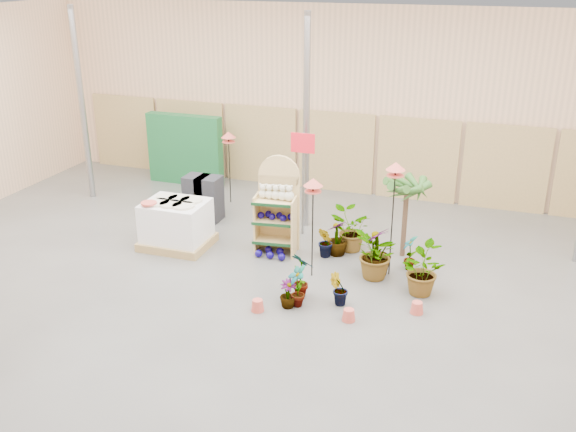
% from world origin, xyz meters
% --- Properties ---
extents(room, '(15.20, 12.10, 4.70)m').
position_xyz_m(room, '(0.00, 0.91, 2.21)').
color(room, '#50504C').
rests_on(room, ground).
extents(display_shelf, '(0.88, 0.62, 1.94)m').
position_xyz_m(display_shelf, '(-0.12, 2.08, 0.89)').
color(display_shelf, tan).
rests_on(display_shelf, ground).
extents(teddy_bears, '(0.72, 0.20, 0.32)m').
position_xyz_m(teddy_bears, '(-0.09, 1.99, 1.23)').
color(teddy_bears, beige).
rests_on(teddy_bears, display_shelf).
extents(gazing_balls_shelf, '(0.71, 0.24, 0.14)m').
position_xyz_m(gazing_balls_shelf, '(-0.12, 1.97, 0.77)').
color(gazing_balls_shelf, '#0C0459').
rests_on(gazing_balls_shelf, display_shelf).
extents(gazing_balls_floor, '(0.63, 0.39, 0.15)m').
position_xyz_m(gazing_balls_floor, '(-0.12, 1.72, 0.07)').
color(gazing_balls_floor, '#0C0459').
rests_on(gazing_balls_floor, ground).
extents(pallet_stack, '(1.34, 1.12, 0.99)m').
position_xyz_m(pallet_stack, '(-2.11, 1.58, 0.48)').
color(pallet_stack, '#A1844E').
rests_on(pallet_stack, ground).
extents(charcoal_planters, '(0.80, 0.50, 1.00)m').
position_xyz_m(charcoal_planters, '(-2.25, 3.08, 0.50)').
color(charcoal_planters, black).
rests_on(charcoal_planters, ground).
extents(trellis_stock, '(2.00, 0.30, 1.80)m').
position_xyz_m(trellis_stock, '(-3.80, 5.20, 0.90)').
color(trellis_stock, '#175C2C').
rests_on(trellis_stock, ground).
extents(offer_sign, '(0.50, 0.08, 2.20)m').
position_xyz_m(offer_sign, '(0.10, 2.98, 1.57)').
color(offer_sign, gray).
rests_on(offer_sign, ground).
extents(bird_table_front, '(0.34, 0.34, 1.88)m').
position_xyz_m(bird_table_front, '(0.86, 1.22, 1.75)').
color(bird_table_front, black).
rests_on(bird_table_front, ground).
extents(bird_table_right, '(0.34, 0.34, 2.16)m').
position_xyz_m(bird_table_right, '(2.20, 1.74, 2.01)').
color(bird_table_right, black).
rests_on(bird_table_right, ground).
extents(bird_table_back, '(0.34, 0.34, 1.73)m').
position_xyz_m(bird_table_back, '(-2.13, 4.26, 1.60)').
color(bird_table_back, black).
rests_on(bird_table_back, ground).
extents(palm, '(0.70, 0.70, 1.69)m').
position_xyz_m(palm, '(2.28, 2.64, 1.44)').
color(palm, brown).
rests_on(palm, ground).
extents(potted_plant_0, '(0.54, 0.49, 0.85)m').
position_xyz_m(potted_plant_0, '(0.93, 0.40, 0.43)').
color(potted_plant_0, '#2F5D20').
rests_on(potted_plant_0, ground).
extents(potted_plant_2, '(0.96, 1.03, 0.95)m').
position_xyz_m(potted_plant_2, '(1.99, 1.48, 0.48)').
color(potted_plant_2, '#2F5D20').
rests_on(potted_plant_2, ground).
extents(potted_plant_3, '(0.68, 0.68, 0.94)m').
position_xyz_m(potted_plant_3, '(1.97, 1.63, 0.47)').
color(potted_plant_3, '#2F5D20').
rests_on(potted_plant_3, ground).
extents(potted_plant_4, '(0.28, 0.38, 0.69)m').
position_xyz_m(potted_plant_4, '(2.51, 2.08, 0.35)').
color(potted_plant_4, '#2F5D20').
rests_on(potted_plant_4, ground).
extents(potted_plant_5, '(0.43, 0.45, 0.64)m').
position_xyz_m(potted_plant_5, '(0.89, 2.05, 0.32)').
color(potted_plant_5, '#2F5D20').
rests_on(potted_plant_5, ground).
extents(potted_plant_6, '(0.89, 0.81, 0.87)m').
position_xyz_m(potted_plant_6, '(1.24, 2.52, 0.44)').
color(potted_plant_6, '#2F5D20').
rests_on(potted_plant_6, ground).
extents(potted_plant_7, '(0.38, 0.38, 0.49)m').
position_xyz_m(potted_plant_7, '(0.83, -0.02, 0.25)').
color(potted_plant_7, '#2F5D20').
rests_on(potted_plant_7, ground).
extents(potted_plant_8, '(0.45, 0.47, 0.74)m').
position_xyz_m(potted_plant_8, '(0.97, 0.08, 0.37)').
color(potted_plant_8, '#2F5D20').
rests_on(potted_plant_8, ground).
extents(potted_plant_9, '(0.41, 0.40, 0.58)m').
position_xyz_m(potted_plant_9, '(1.61, 0.33, 0.29)').
color(potted_plant_9, '#2F5D20').
rests_on(potted_plant_9, ground).
extents(potted_plant_10, '(1.01, 1.04, 0.89)m').
position_xyz_m(potted_plant_10, '(2.82, 1.21, 0.45)').
color(potted_plant_10, '#2F5D20').
rests_on(potted_plant_10, ground).
extents(potted_plant_11, '(0.55, 0.55, 0.72)m').
position_xyz_m(potted_plant_11, '(1.06, 2.25, 0.36)').
color(potted_plant_11, '#2F5D20').
rests_on(potted_plant_11, ground).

